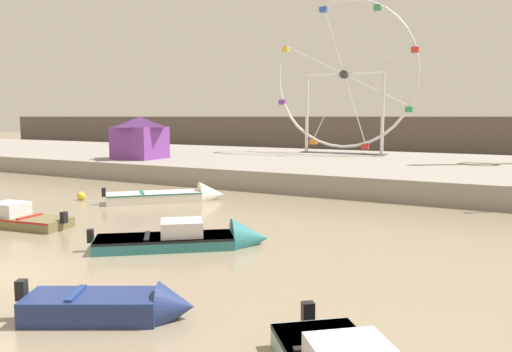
{
  "coord_description": "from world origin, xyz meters",
  "views": [
    {
      "loc": [
        12.87,
        -8.54,
        4.41
      ],
      "look_at": [
        2.39,
        10.67,
        1.85
      ],
      "focal_mm": 35.67,
      "sensor_mm": 36.0,
      "label": 1
    }
  ],
  "objects": [
    {
      "name": "motorboat_teal_painted",
      "position": [
        3.06,
        5.4,
        0.28
      ],
      "size": [
        5.5,
        4.78,
        1.45
      ],
      "rotation": [
        0.0,
        0.0,
        0.67
      ],
      "color": "teal",
      "rests_on": "ground_plane"
    },
    {
      "name": "distant_town_skyline",
      "position": [
        0.0,
        54.39,
        2.2
      ],
      "size": [
        140.0,
        3.0,
        4.4
      ],
      "primitive_type": "cube",
      "color": "#564C47",
      "rests_on": "ground_plane"
    },
    {
      "name": "motorboat_white_red_stripe",
      "position": [
        -3.38,
        12.52,
        0.28
      ],
      "size": [
        5.33,
        5.33,
        1.43
      ],
      "rotation": [
        0.0,
        0.0,
        0.79
      ],
      "color": "silver",
      "rests_on": "ground_plane"
    },
    {
      "name": "carnival_booth_purple_stall",
      "position": [
        -13.6,
        21.38,
        2.87
      ],
      "size": [
        3.77,
        3.69,
        3.22
      ],
      "rotation": [
        0.0,
        0.0,
        0.05
      ],
      "color": "purple",
      "rests_on": "quay_promenade"
    },
    {
      "name": "mooring_buoy_orange",
      "position": [
        -8.06,
        10.41,
        0.22
      ],
      "size": [
        0.44,
        0.44,
        0.44
      ],
      "primitive_type": "sphere",
      "color": "yellow",
      "rests_on": "ground_plane"
    },
    {
      "name": "quay_promenade",
      "position": [
        0.0,
        28.07,
        0.6
      ],
      "size": [
        110.0,
        21.14,
        1.2
      ],
      "primitive_type": "cube",
      "color": "gray",
      "rests_on": "ground_plane"
    },
    {
      "name": "ferris_wheel_white_frame",
      "position": [
        -1.68,
        33.93,
        7.79
      ],
      "size": [
        12.64,
        1.2,
        13.12
      ],
      "color": "silver",
      "rests_on": "quay_promenade"
    },
    {
      "name": "motorboat_olive_wood",
      "position": [
        -6.24,
        4.44,
        0.28
      ],
      "size": [
        5.71,
        2.18,
        1.44
      ],
      "rotation": [
        0.0,
        0.0,
        3.28
      ],
      "color": "olive",
      "rests_on": "ground_plane"
    },
    {
      "name": "motorboat_navy_blue",
      "position": [
        5.09,
        -0.59,
        0.3
      ],
      "size": [
        3.75,
        2.75,
        1.15
      ],
      "rotation": [
        0.0,
        0.0,
        0.5
      ],
      "color": "navy",
      "rests_on": "ground_plane"
    }
  ]
}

